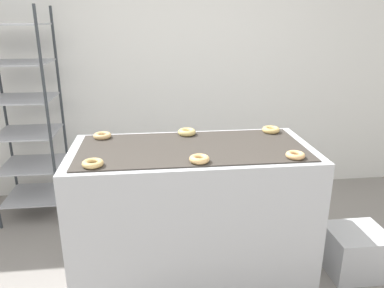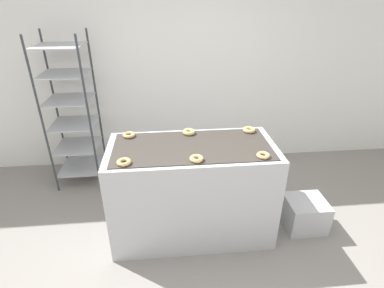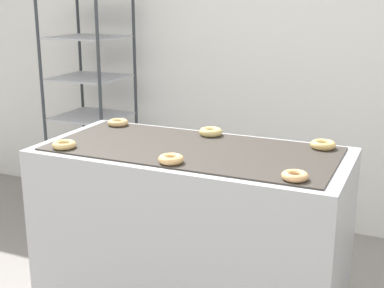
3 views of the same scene
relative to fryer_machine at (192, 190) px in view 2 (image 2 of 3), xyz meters
The scene contains 11 objects.
ground_plane 0.79m from the fryer_machine, 90.03° to the right, with size 14.00×14.00×0.00m, color gray.
wall_back 1.76m from the fryer_machine, 90.01° to the left, with size 8.00×0.05×2.80m.
fryer_machine is the anchor object (origin of this frame).
baking_rack_cart 1.77m from the fryer_machine, 141.04° to the left, with size 0.54×0.53×1.85m.
glaze_bin 1.22m from the fryer_machine, ahead, with size 0.40×0.36×0.32m.
donut_near_left 0.81m from the fryer_machine, 156.04° to the right, with size 0.12×0.12×0.03m, color tan.
donut_near_center 0.57m from the fryer_machine, 87.49° to the right, with size 0.12×0.12×0.04m, color #E2B06C.
donut_near_right 0.81m from the fryer_machine, 24.12° to the right, with size 0.11×0.11×0.03m, color #E6AC6D.
donut_far_left 0.81m from the fryer_machine, 156.30° to the left, with size 0.12×0.12×0.03m, color tan.
donut_far_center 0.57m from the fryer_machine, 91.37° to the left, with size 0.12×0.12×0.04m, color #D7BD70.
donut_far_right 0.82m from the fryer_machine, 23.21° to the left, with size 0.12×0.12×0.04m, color #E2B869.
Camera 2 is at (-0.23, -1.76, 2.22)m, focal length 28.00 mm.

